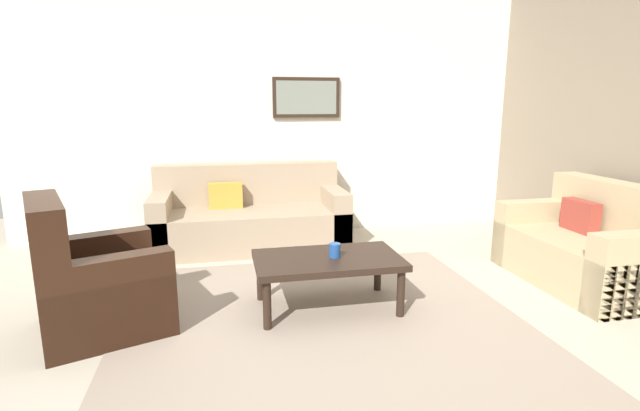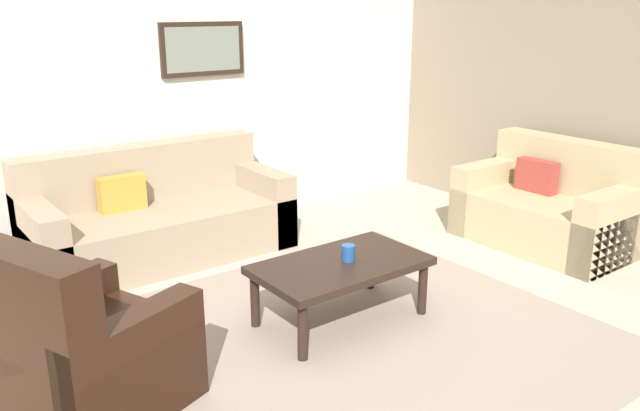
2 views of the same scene
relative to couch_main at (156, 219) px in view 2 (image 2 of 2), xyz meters
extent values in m
plane|color=#B2A893|center=(0.37, -2.09, -0.30)|extent=(8.00, 8.00, 0.00)
cube|color=silver|center=(0.37, 0.51, 1.10)|extent=(6.00, 0.12, 2.80)
cube|color=gray|center=(3.37, -2.09, 1.10)|extent=(0.12, 5.20, 2.80)
cube|color=gray|center=(0.37, -2.09, -0.29)|extent=(2.88, 2.79, 0.01)
cube|color=gray|center=(0.00, -0.10, -0.09)|extent=(2.05, 0.92, 0.42)
cube|color=gray|center=(0.00, 0.24, 0.14)|extent=(2.05, 0.24, 0.88)
cube|color=gray|center=(-0.92, -0.10, 0.01)|extent=(0.20, 0.92, 0.62)
cube|color=gray|center=(0.93, -0.10, 0.01)|extent=(0.20, 0.92, 0.62)
cube|color=gold|center=(-0.25, 0.02, 0.26)|extent=(0.36, 0.12, 0.28)
cube|color=tan|center=(2.74, -1.81, -0.09)|extent=(0.86, 1.40, 0.42)
cube|color=tan|center=(3.05, -1.81, 0.14)|extent=(0.24, 1.40, 0.88)
cube|color=tan|center=(2.74, -1.21, 0.01)|extent=(0.86, 0.20, 0.62)
cube|color=tan|center=(2.74, -2.41, 0.01)|extent=(0.86, 0.20, 0.62)
cube|color=#99382D|center=(2.83, -1.63, 0.26)|extent=(0.12, 0.36, 0.28)
cube|color=black|center=(-1.13, -1.84, -0.08)|extent=(1.03, 1.03, 0.44)
cube|color=black|center=(-1.41, -1.94, 0.18)|extent=(0.47, 0.82, 0.95)
cube|color=black|center=(-1.02, -2.14, 0.00)|extent=(0.81, 0.43, 0.60)
cube|color=black|center=(-1.24, -1.54, 0.00)|extent=(0.81, 0.43, 0.60)
cylinder|color=black|center=(-0.03, -2.11, -0.12)|extent=(0.06, 0.06, 0.36)
cylinder|color=black|center=(0.95, -2.11, -0.12)|extent=(0.06, 0.06, 0.36)
cylinder|color=black|center=(-0.03, -1.59, -0.12)|extent=(0.06, 0.06, 0.36)
cylinder|color=black|center=(0.95, -1.59, -0.12)|extent=(0.06, 0.06, 0.36)
cube|color=black|center=(0.46, -1.85, 0.09)|extent=(1.10, 0.64, 0.05)
cylinder|color=#1E478C|center=(0.51, -1.86, 0.17)|extent=(0.09, 0.09, 0.11)
cube|color=black|center=(0.73, 0.43, 1.32)|extent=(0.79, 0.04, 0.46)
cube|color=slate|center=(0.73, 0.41, 1.32)|extent=(0.71, 0.01, 0.38)
camera|label=1|loc=(-0.31, -5.18, 1.24)|focal=26.67mm
camera|label=2|loc=(-1.95, -4.83, 1.68)|focal=36.24mm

